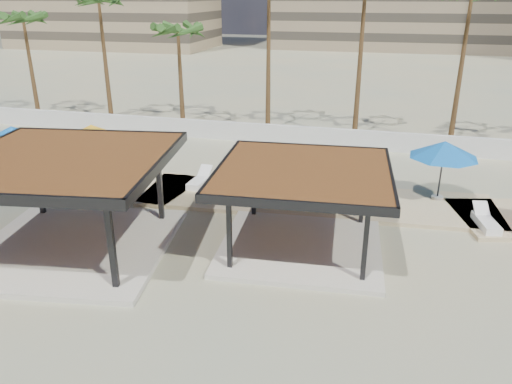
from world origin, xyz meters
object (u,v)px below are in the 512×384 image
lounger_b (486,222)px  lounger_a (200,181)px  umbrella_a (12,134)px  pavilion_west (67,195)px  pavilion_central (303,201)px

lounger_b → lounger_a: bearing=72.1°
umbrella_a → lounger_b: bearing=0.1°
pavilion_west → lounger_b: bearing=11.8°
pavilion_west → lounger_a: size_ratio=4.15×
pavilion_central → lounger_b: pavilion_central is taller
pavilion_central → umbrella_a: size_ratio=1.85×
umbrella_a → lounger_b: (21.94, 0.04, -2.19)m
pavilion_west → pavilion_central: bearing=7.4°
pavilion_central → pavilion_west: 8.54m
lounger_b → pavilion_central: bearing=103.9°
pavilion_central → umbrella_a: pavilion_central is taller
pavilion_west → lounger_a: bearing=63.4°
pavilion_central → pavilion_west: (-8.22, -2.32, 0.31)m
umbrella_a → lounger_a: umbrella_a is taller
pavilion_west → lounger_b: pavilion_west is taller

